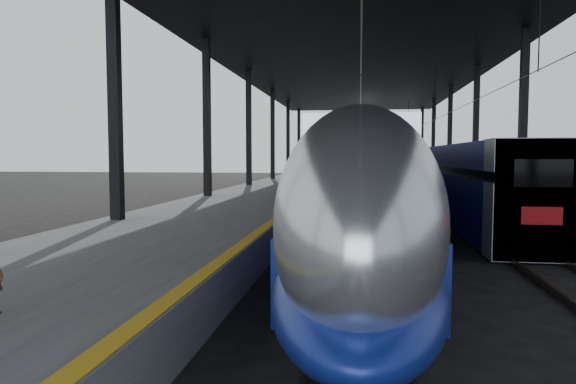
# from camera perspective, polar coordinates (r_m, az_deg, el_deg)

# --- Properties ---
(ground) EXTENTS (160.00, 160.00, 0.00)m
(ground) POSITION_cam_1_polar(r_m,az_deg,el_deg) (11.26, -2.59, -11.76)
(ground) COLOR black
(ground) RESTS_ON ground
(platform) EXTENTS (6.00, 80.00, 1.00)m
(platform) POSITION_cam_1_polar(r_m,az_deg,el_deg) (31.24, -2.18, -0.66)
(platform) COLOR #4C4C4F
(platform) RESTS_ON ground
(yellow_strip) EXTENTS (0.30, 80.00, 0.01)m
(yellow_strip) POSITION_cam_1_polar(r_m,az_deg,el_deg) (30.84, 2.95, 0.22)
(yellow_strip) COLOR gold
(yellow_strip) RESTS_ON platform
(rails) EXTENTS (6.52, 80.00, 0.16)m
(rails) POSITION_cam_1_polar(r_m,az_deg,el_deg) (30.89, 12.60, -1.59)
(rails) COLOR slate
(rails) RESTS_ON ground
(canopy) EXTENTS (18.00, 75.00, 9.47)m
(canopy) POSITION_cam_1_polar(r_m,az_deg,el_deg) (31.24, 7.93, 15.19)
(canopy) COLOR black
(canopy) RESTS_ON ground
(tgv_train) EXTENTS (2.83, 65.20, 4.06)m
(tgv_train) POSITION_cam_1_polar(r_m,az_deg,el_deg) (36.48, 7.99, 2.18)
(tgv_train) COLOR #AFB2B6
(tgv_train) RESTS_ON ground
(second_train) EXTENTS (2.59, 56.05, 3.56)m
(second_train) POSITION_cam_1_polar(r_m,az_deg,el_deg) (42.57, 14.74, 2.23)
(second_train) COLOR navy
(second_train) RESTS_ON ground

